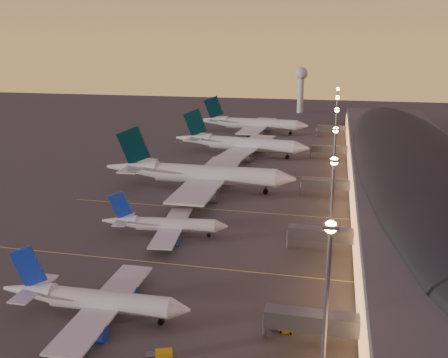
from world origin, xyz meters
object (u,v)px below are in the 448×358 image
baggage_tug_a (161,355)px  airliner_wide_far (252,124)px  airliner_wide_near (199,174)px  radar_tower (301,82)px  airliner_wide_mid (240,144)px  airliner_narrow_north (165,224)px  baggage_tug_b (283,329)px  airliner_narrow_south (94,300)px

baggage_tug_a → airliner_wide_far: bearing=75.1°
airliner_wide_near → radar_tower: 207.13m
airliner_wide_mid → airliner_narrow_north: bearing=-83.2°
airliner_wide_mid → airliner_wide_far: bearing=101.9°
airliner_wide_mid → airliner_wide_far: 57.82m
airliner_narrow_north → baggage_tug_b: (35.31, -38.36, -2.60)m
airliner_narrow_north → airliner_wide_mid: size_ratio=0.53×
radar_tower → baggage_tug_b: 288.40m
airliner_narrow_north → airliner_wide_mid: 100.22m
radar_tower → airliner_wide_mid: bearing=-96.0°
airliner_narrow_south → baggage_tug_a: 18.73m
baggage_tug_a → airliner_narrow_south: bearing=129.6°
radar_tower → airliner_wide_far: bearing=-102.5°
airliner_narrow_north → airliner_wide_mid: airliner_wide_mid is taller
airliner_wide_near → airliner_wide_far: size_ratio=1.05×
baggage_tug_a → baggage_tug_b: size_ratio=1.22×
airliner_wide_far → baggage_tug_a: size_ratio=14.23×
airliner_narrow_north → airliner_wide_near: bearing=86.6°
airliner_wide_near → radar_tower: radar_tower is taller
airliner_narrow_north → baggage_tug_b: bearing=-54.3°
airliner_wide_mid → baggage_tug_b: bearing=-68.7°
baggage_tug_a → baggage_tug_b: bearing=12.8°
airliner_narrow_north → airliner_wide_mid: (0.84, 100.20, 2.09)m
airliner_narrow_south → airliner_wide_mid: size_ratio=0.58×
airliner_narrow_north → baggage_tug_a: 53.29m
airliner_narrow_north → baggage_tug_b: 52.20m
airliner_wide_far → baggage_tug_b: 200.10m
airliner_wide_far → radar_tower: (20.13, 90.79, 16.64)m
airliner_wide_mid → radar_tower: size_ratio=1.94×
airliner_wide_mid → baggage_tug_b: airliner_wide_mid is taller
airliner_narrow_north → airliner_wide_far: 157.89m
airliner_wide_mid → radar_tower: bearing=91.3°
airliner_narrow_north → airliner_wide_far: airliner_wide_far is taller
radar_tower → airliner_wide_near: bearing=-95.3°
baggage_tug_a → airliner_wide_near: bearing=81.3°
airliner_wide_near → baggage_tug_a: 95.66m
airliner_wide_mid → baggage_tug_b: size_ratio=17.21×
airliner_narrow_south → baggage_tug_b: (34.55, 2.91, -2.91)m
airliner_narrow_north → baggage_tug_a: airliner_narrow_north is taller
airliner_wide_near → airliner_wide_mid: bearing=86.4°
airliner_narrow_north → baggage_tug_a: size_ratio=7.52×
airliner_wide_mid → baggage_tug_a: airliner_wide_mid is taller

